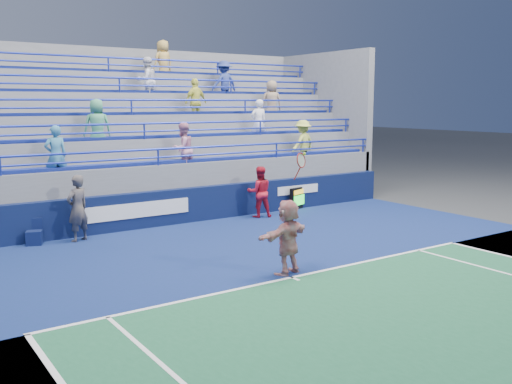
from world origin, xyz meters
TOP-DOWN VIEW (x-y plane):
  - ground at (0.00, 0.00)m, footprint 120.00×120.00m
  - sponsor_wall at (0.00, 6.50)m, footprint 18.00×0.32m
  - bleacher_stand at (0.01, 10.27)m, footprint 18.00×5.60m
  - serve_speed_board at (5.27, 6.35)m, footprint 1.11×0.52m
  - judge_chair at (-3.87, 6.19)m, footprint 0.51×0.52m
  - tennis_player at (0.13, 0.32)m, footprint 1.63×0.88m
  - line_judge at (-2.77, 5.93)m, footprint 0.79×0.68m
  - ball_girl at (3.21, 5.88)m, footprint 1.00×0.90m

SIDE VIEW (x-z plane):
  - ground at x=0.00m, z-range 0.00..0.00m
  - judge_chair at x=-3.87m, z-range -0.12..0.57m
  - serve_speed_board at x=5.27m, z-range 0.00..0.79m
  - sponsor_wall at x=0.00m, z-range 0.00..1.10m
  - tennis_player at x=0.13m, z-range -0.50..2.18m
  - ball_girl at x=3.21m, z-range 0.00..1.70m
  - line_judge at x=-2.77m, z-range 0.00..1.84m
  - bleacher_stand at x=0.01m, z-range -1.52..4.61m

